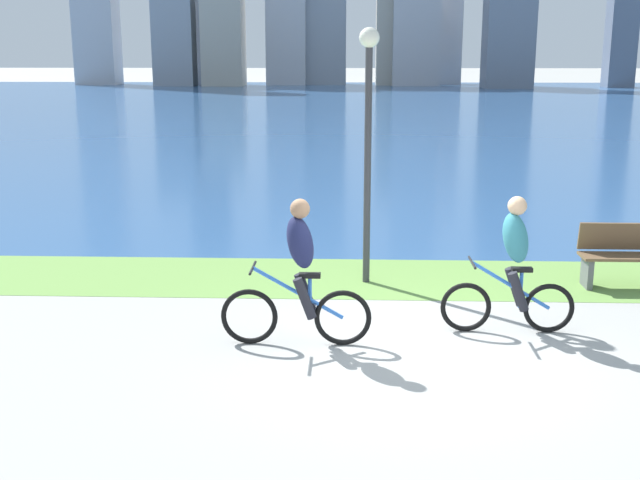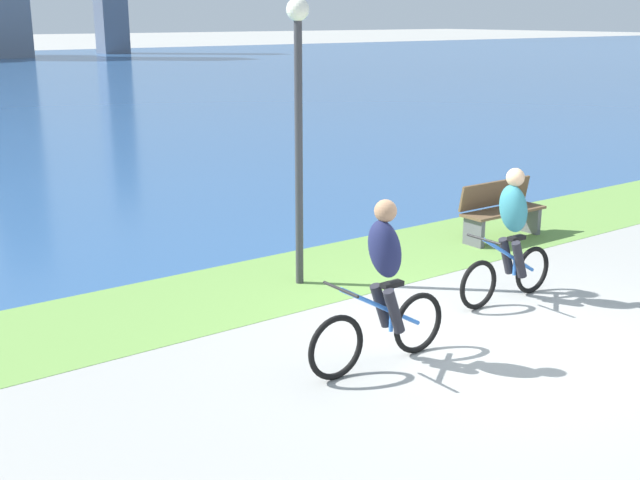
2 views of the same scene
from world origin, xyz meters
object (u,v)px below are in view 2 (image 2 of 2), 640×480
cyclist_trailing (511,235)px  lamppost_tall (298,100)px  bench_near_path (501,210)px  cyclist_lead (383,285)px

cyclist_trailing → lamppost_tall: (-1.67, 2.05, 1.54)m
bench_near_path → lamppost_tall: bearing=178.8°
cyclist_trailing → bench_near_path: 2.90m
cyclist_trailing → lamppost_tall: lamppost_tall is taller
cyclist_trailing → lamppost_tall: size_ratio=0.46×
cyclist_lead → cyclist_trailing: bearing=11.8°
cyclist_trailing → bench_near_path: size_ratio=1.09×
cyclist_lead → cyclist_trailing: (2.48, 0.51, -0.01)m
cyclist_lead → bench_near_path: 5.22m
bench_near_path → lamppost_tall: 4.23m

